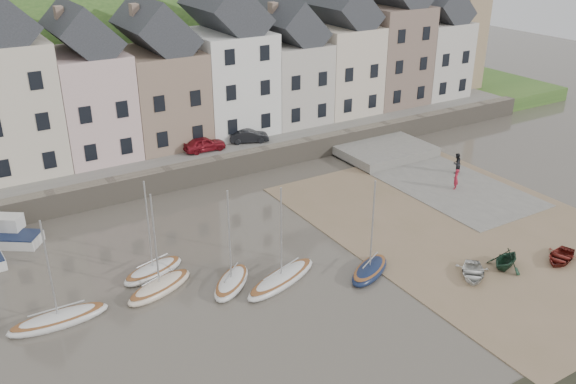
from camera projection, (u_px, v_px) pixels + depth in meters
ground at (339, 272)px, 36.57m from camera, size 160.00×160.00×0.00m
quay_land at (155, 122)px, 61.16m from camera, size 90.00×30.00×1.50m
quay_street at (200, 148)px, 51.88m from camera, size 70.00×7.00×0.10m
seawall at (218, 168)px, 49.42m from camera, size 70.00×1.20×1.80m
beach at (469, 228)px, 41.76m from camera, size 18.00×26.00×0.06m
slipway at (431, 177)px, 49.87m from camera, size 8.00×18.00×0.12m
hillside at (67, 200)px, 88.31m from camera, size 134.40×84.00×84.00m
townhouse_terrace at (199, 71)px, 53.05m from camera, size 61.05×8.00×13.93m
church_spire at (470, 2)px, 67.03m from camera, size 4.00×4.00×18.00m
sailboat_0 at (59, 319)px, 31.84m from camera, size 5.25×1.58×6.32m
sailboat_1 at (153, 270)px, 36.23m from camera, size 4.33×2.61×6.32m
sailboat_2 at (160, 287)px, 34.64m from camera, size 4.75×3.03×6.32m
sailboat_3 at (231, 282)px, 35.07m from camera, size 3.91×3.81×6.32m
sailboat_4 at (281, 279)px, 35.42m from camera, size 5.89×3.32×6.32m
sailboat_5 at (370, 270)px, 36.29m from camera, size 4.17×3.17×6.32m
motorboat_2 at (2, 235)px, 39.63m from camera, size 5.22×4.36×1.70m
rowboat_white at (473, 273)px, 35.85m from camera, size 3.37×3.37×0.58m
rowboat_green at (506, 259)px, 36.60m from camera, size 2.91×2.67×1.30m
rowboat_red at (560, 257)px, 37.51m from camera, size 3.32×2.81×0.59m
person_red at (456, 179)px, 47.23m from camera, size 0.71×0.67×1.64m
person_dark at (457, 163)px, 50.17m from camera, size 0.98×0.85×1.71m
car_left at (205, 144)px, 50.82m from camera, size 3.60×1.57×1.21m
car_right at (249, 136)px, 52.84m from camera, size 3.62×2.28×1.13m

